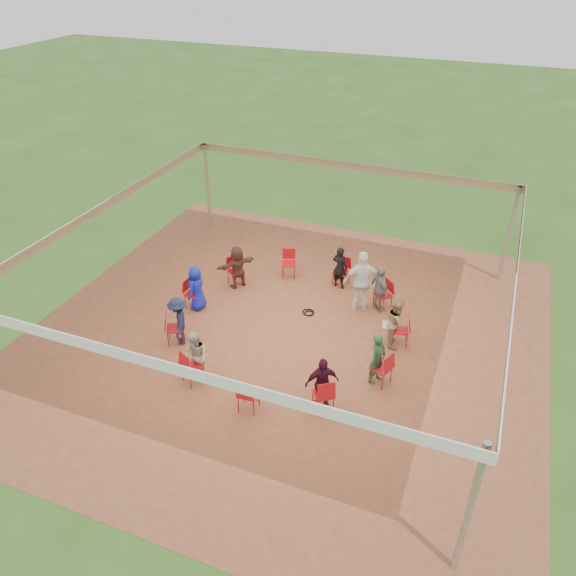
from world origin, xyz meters
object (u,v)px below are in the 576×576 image
at_px(chair_4, 236,271).
at_px(person_seated_8, 378,359).
at_px(chair_0, 400,330).
at_px(chair_6, 175,328).
at_px(person_seated_3, 237,267).
at_px(cable_coil, 309,313).
at_px(person_seated_6, 196,357).
at_px(chair_5, 194,294).
at_px(standing_person, 362,281).
at_px(chair_9, 323,394).
at_px(person_seated_0, 397,322).
at_px(chair_2, 341,272).
at_px(person_seated_5, 179,321).
at_px(chair_10, 381,368).
at_px(person_seated_1, 380,289).
at_px(person_seated_7, 322,383).
at_px(chair_7, 192,367).
at_px(person_seated_2, 340,267).
at_px(laptop, 390,323).
at_px(person_seated_4, 197,288).
at_px(chair_1, 383,295).
at_px(chair_3, 289,264).
at_px(chair_8, 248,394).

distance_m(chair_4, person_seated_8, 5.65).
relative_size(chair_0, chair_6, 1.00).
xyz_separation_m(person_seated_3, cable_coil, (2.45, -0.57, -0.65)).
height_order(chair_6, person_seated_6, person_seated_6).
relative_size(chair_0, chair_5, 1.00).
xyz_separation_m(chair_5, standing_person, (4.38, 1.64, 0.46)).
relative_size(chair_9, person_seated_0, 0.68).
bearing_deg(chair_2, person_seated_5, 66.01).
bearing_deg(chair_2, standing_person, 142.51).
distance_m(chair_6, chair_10, 5.30).
xyz_separation_m(chair_0, person_seated_0, (-0.12, -0.03, 0.22)).
bearing_deg(person_seated_1, person_seated_8, 147.27).
height_order(person_seated_7, cable_coil, person_seated_7).
xyz_separation_m(chair_7, chair_9, (3.14, 0.25, 0.00)).
bearing_deg(person_seated_2, person_seated_7, 114.55).
xyz_separation_m(chair_0, person_seated_6, (-4.15, -3.11, 0.22)).
height_order(chair_4, chair_6, same).
height_order(person_seated_6, laptop, person_seated_6).
xyz_separation_m(chair_5, chair_7, (1.53, -2.75, 0.00)).
xyz_separation_m(chair_5, cable_coil, (3.11, 0.90, -0.43)).
relative_size(chair_2, person_seated_4, 0.68).
distance_m(chair_7, person_seated_5, 1.63).
xyz_separation_m(chair_1, chair_4, (-4.39, -0.35, 0.00)).
bearing_deg(chair_1, person_seated_0, 159.54).
xyz_separation_m(person_seated_0, cable_coil, (-2.52, 0.46, -0.65)).
relative_size(chair_2, chair_5, 1.00).
height_order(chair_1, person_seated_7, person_seated_7).
xyz_separation_m(person_seated_7, person_seated_8, (0.93, 1.27, 0.00)).
distance_m(chair_3, chair_10, 5.30).
height_order(chair_1, standing_person, standing_person).
relative_size(person_seated_4, laptop, 3.31).
relative_size(chair_5, person_seated_5, 0.68).
xyz_separation_m(chair_8, person_seated_2, (0.33, 5.63, 0.22)).
height_order(chair_0, chair_10, same).
bearing_deg(cable_coil, person_seated_2, 77.54).
xyz_separation_m(chair_3, chair_8, (1.28, -5.62, 0.00)).
height_order(chair_2, laptop, chair_2).
bearing_deg(person_seated_6, person_seated_8, 49.09).
relative_size(person_seated_5, cable_coil, 3.82).
bearing_deg(person_seated_1, person_seated_6, 98.18).
height_order(person_seated_1, standing_person, standing_person).
bearing_deg(person_seated_3, chair_7, 48.05).
relative_size(chair_3, standing_person, 0.50).
xyz_separation_m(chair_2, standing_person, (0.89, -1.03, 0.46)).
xyz_separation_m(chair_9, person_seated_8, (0.86, 1.36, 0.22)).
xyz_separation_m(chair_9, person_seated_5, (-4.20, 0.95, 0.22)).
distance_m(person_seated_0, laptop, 0.16).
relative_size(person_seated_5, standing_person, 0.73).
bearing_deg(person_seated_7, person_seated_0, 32.73).
distance_m(chair_1, chair_8, 5.30).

